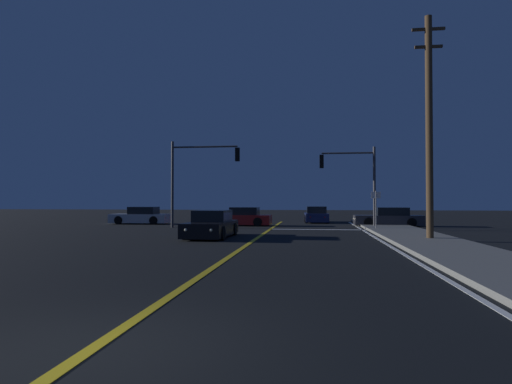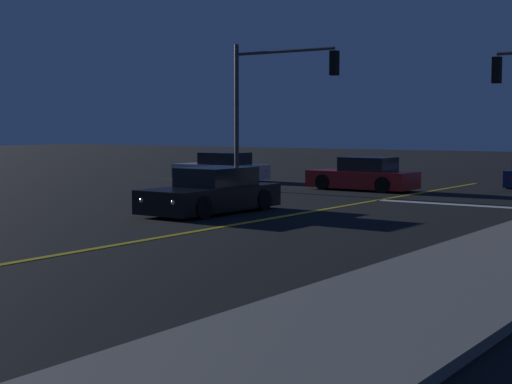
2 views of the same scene
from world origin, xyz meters
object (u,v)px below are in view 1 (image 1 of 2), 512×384
at_px(car_parked_curb_red, 242,218).
at_px(traffic_signal_far_left, 197,169).
at_px(utility_pole_right, 429,125).
at_px(traffic_signal_near_right, 354,174).
at_px(car_mid_block_navy, 316,215).
at_px(street_sign_corner, 376,204).
at_px(car_side_waiting_charcoal, 389,218).
at_px(car_following_oncoming_black, 211,225).
at_px(car_distant_tail_silver, 141,216).

bearing_deg(car_parked_curb_red, traffic_signal_far_left, 137.10).
bearing_deg(utility_pole_right, traffic_signal_near_right, 104.48).
height_order(car_parked_curb_red, car_mid_block_navy, same).
relative_size(traffic_signal_far_left, street_sign_corner, 2.43).
xyz_separation_m(utility_pole_right, street_sign_corner, (-1.40, 6.71, -3.62)).
xyz_separation_m(traffic_signal_near_right, street_sign_corner, (1.06, -2.80, -2.01)).
bearing_deg(traffic_signal_far_left, car_parked_curb_red, 45.62).
bearing_deg(car_side_waiting_charcoal, traffic_signal_far_left, 104.14).
height_order(traffic_signal_far_left, street_sign_corner, traffic_signal_far_left).
bearing_deg(car_mid_block_navy, car_parked_curb_red, -137.59).
relative_size(traffic_signal_far_left, utility_pole_right, 0.57).
bearing_deg(utility_pole_right, car_parked_curb_red, 133.61).
relative_size(car_mid_block_navy, traffic_signal_near_right, 0.81).
distance_m(car_parked_curb_red, traffic_signal_near_right, 8.52).
bearing_deg(utility_pole_right, car_side_waiting_charcoal, 89.23).
bearing_deg(street_sign_corner, utility_pole_right, -78.21).
distance_m(car_parked_curb_red, utility_pole_right, 15.64).
bearing_deg(car_parked_curb_red, car_following_oncoming_black, -177.89).
distance_m(car_following_oncoming_black, car_distant_tail_silver, 14.04).
xyz_separation_m(car_parked_curb_red, car_mid_block_navy, (5.37, 5.42, 0.00)).
xyz_separation_m(car_parked_curb_red, traffic_signal_near_right, (7.85, -1.31, 3.04)).
height_order(car_distant_tail_silver, street_sign_corner, street_sign_corner).
relative_size(car_following_oncoming_black, traffic_signal_far_left, 0.81).
bearing_deg(car_following_oncoming_black, car_distant_tail_silver, -53.11).
bearing_deg(car_mid_block_navy, utility_pole_right, -75.98).
height_order(car_distant_tail_silver, utility_pole_right, utility_pole_right).
bearing_deg(car_parked_curb_red, street_sign_corner, -113.28).
xyz_separation_m(car_parked_curb_red, traffic_signal_far_left, (-2.65, -2.71, 3.36)).
xyz_separation_m(traffic_signal_far_left, street_sign_corner, (11.55, -1.40, -2.33)).
height_order(car_side_waiting_charcoal, traffic_signal_near_right, traffic_signal_near_right).
xyz_separation_m(car_mid_block_navy, utility_pole_right, (4.93, -16.24, 4.65)).
distance_m(car_side_waiting_charcoal, utility_pole_right, 12.39).
xyz_separation_m(car_following_oncoming_black, utility_pole_right, (10.19, -0.81, 4.65)).
distance_m(car_distant_tail_silver, street_sign_corner, 17.97).
xyz_separation_m(car_following_oncoming_black, traffic_signal_far_left, (-2.76, 7.30, 3.36)).
xyz_separation_m(car_parked_curb_red, utility_pole_right, (10.30, -10.81, 4.65)).
relative_size(car_side_waiting_charcoal, utility_pole_right, 0.47).
xyz_separation_m(car_distant_tail_silver, traffic_signal_far_left, (5.55, -4.02, 3.36)).
relative_size(car_following_oncoming_black, street_sign_corner, 1.98).
relative_size(car_following_oncoming_black, traffic_signal_near_right, 0.87).
bearing_deg(car_distant_tail_silver, traffic_signal_far_left, -127.62).
height_order(car_parked_curb_red, traffic_signal_near_right, traffic_signal_near_right).
xyz_separation_m(traffic_signal_near_right, utility_pole_right, (2.46, -9.51, 1.61)).
bearing_deg(car_side_waiting_charcoal, traffic_signal_near_right, 126.77).
relative_size(car_following_oncoming_black, car_distant_tail_silver, 1.05).
bearing_deg(car_mid_block_navy, car_side_waiting_charcoal, -45.97).
height_order(car_parked_curb_red, car_distant_tail_silver, same).
height_order(car_following_oncoming_black, traffic_signal_near_right, traffic_signal_near_right).
xyz_separation_m(car_side_waiting_charcoal, car_following_oncoming_black, (-10.35, -10.67, 0.00)).
xyz_separation_m(car_distant_tail_silver, utility_pole_right, (18.50, -12.13, 4.65)).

